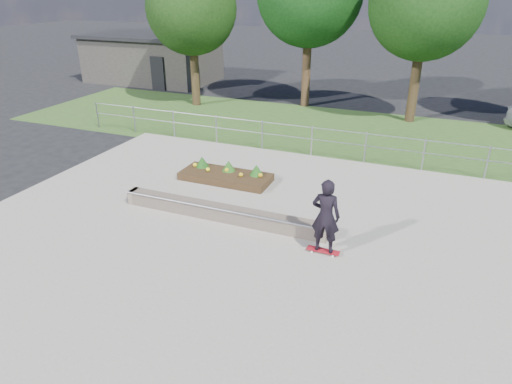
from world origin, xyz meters
The scene contains 10 objects.
ground centered at (0.00, 0.00, 0.00)m, with size 120.00×120.00×0.00m, color black.
grass_verge centered at (0.00, 11.00, 0.01)m, with size 30.00×8.00×0.02m, color #2D4D1E.
concrete_slab centered at (0.00, 0.00, 0.03)m, with size 15.00×15.00×0.06m, color gray.
fence centered at (0.00, 7.50, 0.77)m, with size 20.06×0.06×1.20m.
building centered at (-14.00, 18.00, 1.51)m, with size 8.40×5.40×3.00m.
tree_far_left centered at (-8.00, 13.00, 4.85)m, with size 4.55×4.55×7.15m.
tree_mid_right centered at (3.00, 14.00, 5.23)m, with size 4.90×4.90×7.70m.
grind_ledge centered at (-0.84, 1.56, 0.26)m, with size 6.00×0.44×0.43m.
planter_bed centered at (-1.95, 4.13, 0.24)m, with size 3.00×1.20×0.61m.
skateboarder centered at (2.20, 0.93, 1.06)m, with size 0.80×0.46×1.94m.
Camera 1 is at (4.27, -8.42, 6.02)m, focal length 32.00 mm.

